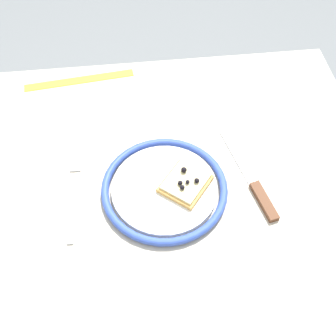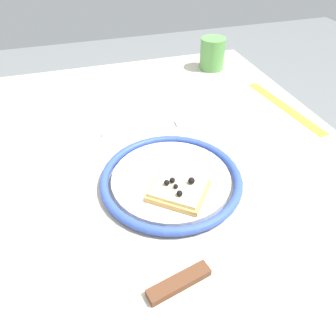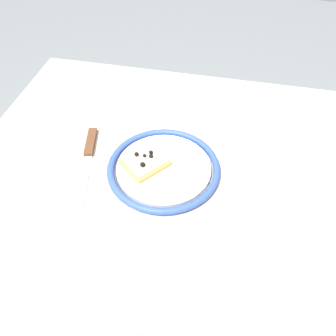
{
  "view_description": "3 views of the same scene",
  "coord_description": "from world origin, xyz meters",
  "px_view_note": "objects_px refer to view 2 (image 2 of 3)",
  "views": [
    {
      "loc": [
        0.01,
        -0.45,
        1.45
      ],
      "look_at": [
        0.06,
        0.03,
        0.79
      ],
      "focal_mm": 44.34,
      "sensor_mm": 36.0,
      "label": 1
    },
    {
      "loc": [
        0.44,
        -0.13,
        1.14
      ],
      "look_at": [
        0.05,
        -0.0,
        0.79
      ],
      "focal_mm": 33.84,
      "sensor_mm": 36.0,
      "label": 2
    },
    {
      "loc": [
        -0.07,
        0.51,
        1.34
      ],
      "look_at": [
        0.04,
        -0.0,
        0.77
      ],
      "focal_mm": 37.55,
      "sensor_mm": 36.0,
      "label": 3
    }
  ],
  "objects_px": {
    "knife": "(200,272)",
    "fork": "(149,128)",
    "cup": "(212,54)",
    "plate": "(171,179)",
    "dining_table": "(163,200)",
    "measuring_tape": "(285,107)",
    "pizza_slice_near": "(180,189)"
  },
  "relations": [
    {
      "from": "knife",
      "to": "fork",
      "type": "distance_m",
      "value": 0.36
    },
    {
      "from": "fork",
      "to": "cup",
      "type": "distance_m",
      "value": 0.37
    },
    {
      "from": "plate",
      "to": "cup",
      "type": "distance_m",
      "value": 0.51
    },
    {
      "from": "fork",
      "to": "plate",
      "type": "bearing_deg",
      "value": -2.01
    },
    {
      "from": "plate",
      "to": "cup",
      "type": "xyz_separation_m",
      "value": [
        -0.44,
        0.27,
        0.03
      ]
    },
    {
      "from": "dining_table",
      "to": "plate",
      "type": "height_order",
      "value": "plate"
    },
    {
      "from": "plate",
      "to": "dining_table",
      "type": "bearing_deg",
      "value": 179.12
    },
    {
      "from": "plate",
      "to": "measuring_tape",
      "type": "distance_m",
      "value": 0.39
    },
    {
      "from": "plate",
      "to": "cup",
      "type": "bearing_deg",
      "value": 148.78
    },
    {
      "from": "fork",
      "to": "cup",
      "type": "relative_size",
      "value": 2.31
    },
    {
      "from": "pizza_slice_near",
      "to": "dining_table",
      "type": "bearing_deg",
      "value": -179.13
    },
    {
      "from": "cup",
      "to": "measuring_tape",
      "type": "distance_m",
      "value": 0.28
    },
    {
      "from": "knife",
      "to": "measuring_tape",
      "type": "distance_m",
      "value": 0.51
    },
    {
      "from": "pizza_slice_near",
      "to": "plate",
      "type": "bearing_deg",
      "value": -177.01
    },
    {
      "from": "pizza_slice_near",
      "to": "fork",
      "type": "relative_size",
      "value": 0.6
    },
    {
      "from": "fork",
      "to": "cup",
      "type": "xyz_separation_m",
      "value": [
        -0.26,
        0.26,
        0.04
      ]
    },
    {
      "from": "plate",
      "to": "cup",
      "type": "height_order",
      "value": "cup"
    },
    {
      "from": "measuring_tape",
      "to": "plate",
      "type": "bearing_deg",
      "value": -69.48
    },
    {
      "from": "pizza_slice_near",
      "to": "knife",
      "type": "distance_m",
      "value": 0.14
    },
    {
      "from": "pizza_slice_near",
      "to": "fork",
      "type": "xyz_separation_m",
      "value": [
        -0.22,
        0.0,
        -0.02
      ]
    },
    {
      "from": "plate",
      "to": "fork",
      "type": "distance_m",
      "value": 0.18
    },
    {
      "from": "dining_table",
      "to": "cup",
      "type": "relative_size",
      "value": 11.55
    },
    {
      "from": "plate",
      "to": "measuring_tape",
      "type": "bearing_deg",
      "value": 116.56
    },
    {
      "from": "pizza_slice_near",
      "to": "cup",
      "type": "height_order",
      "value": "cup"
    },
    {
      "from": "knife",
      "to": "fork",
      "type": "height_order",
      "value": "knife"
    },
    {
      "from": "pizza_slice_near",
      "to": "measuring_tape",
      "type": "bearing_deg",
      "value": 121.99
    },
    {
      "from": "pizza_slice_near",
      "to": "cup",
      "type": "distance_m",
      "value": 0.55
    },
    {
      "from": "measuring_tape",
      "to": "dining_table",
      "type": "bearing_deg",
      "value": -76.57
    },
    {
      "from": "fork",
      "to": "cup",
      "type": "bearing_deg",
      "value": 134.79
    },
    {
      "from": "dining_table",
      "to": "knife",
      "type": "distance_m",
      "value": 0.25
    },
    {
      "from": "knife",
      "to": "measuring_tape",
      "type": "xyz_separation_m",
      "value": [
        -0.36,
        0.36,
        -0.0
      ]
    },
    {
      "from": "knife",
      "to": "dining_table",
      "type": "bearing_deg",
      "value": 175.7
    }
  ]
}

